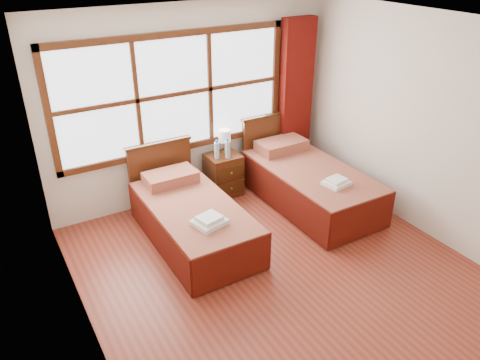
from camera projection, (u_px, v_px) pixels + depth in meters
floor at (286, 278)px, 5.05m from camera, size 4.50×4.50×0.00m
ceiling at (301, 29)px, 3.86m from camera, size 4.50×4.50×0.00m
wall_back at (192, 105)px, 6.18m from camera, size 4.00×0.00×4.00m
wall_left at (80, 229)px, 3.56m from camera, size 0.00×4.50×4.50m
wall_right at (434, 131)px, 5.35m from camera, size 0.00×4.50×4.50m
window at (175, 94)px, 5.94m from camera, size 3.16×0.06×1.56m
curtain at (295, 99)px, 6.85m from camera, size 0.50×0.16×2.30m
bed_left at (192, 218)px, 5.59m from camera, size 0.96×1.98×0.93m
bed_right at (308, 182)px, 6.37m from camera, size 1.03×2.05×1.00m
nightstand at (224, 175)px, 6.59m from camera, size 0.45×0.45×0.60m
towels_left at (209, 221)px, 5.07m from camera, size 0.39×0.36×0.10m
towels_right at (336, 182)px, 5.80m from camera, size 0.33×0.30×0.09m
lamp at (225, 137)px, 6.43m from camera, size 0.17×0.17×0.33m
bottle_near at (217, 150)px, 6.31m from camera, size 0.07×0.07×0.26m
bottle_far at (228, 149)px, 6.32m from camera, size 0.07×0.07×0.28m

